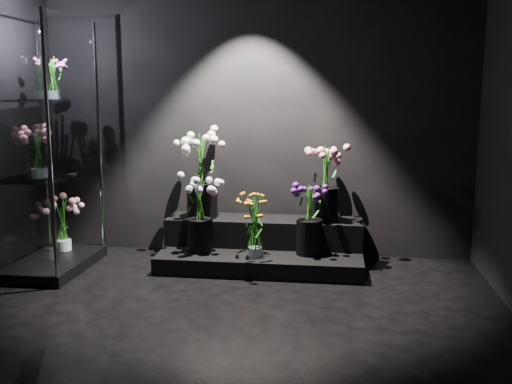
# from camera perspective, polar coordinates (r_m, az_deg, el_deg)

# --- Properties ---
(floor) EXTENTS (4.00, 4.00, 0.00)m
(floor) POSITION_cam_1_polar(r_m,az_deg,el_deg) (3.70, -4.29, -14.52)
(floor) COLOR black
(floor) RESTS_ON ground
(wall_back) EXTENTS (4.00, 0.00, 4.00)m
(wall_back) POSITION_cam_1_polar(r_m,az_deg,el_deg) (5.34, 0.00, 8.56)
(wall_back) COLOR black
(wall_back) RESTS_ON floor
(wall_front) EXTENTS (4.00, 0.00, 4.00)m
(wall_front) POSITION_cam_1_polar(r_m,az_deg,el_deg) (1.48, -21.26, 4.09)
(wall_front) COLOR black
(wall_front) RESTS_ON floor
(display_riser) EXTENTS (1.78, 0.79, 0.39)m
(display_riser) POSITION_cam_1_polar(r_m,az_deg,el_deg) (5.16, 0.66, -5.40)
(display_riser) COLOR black
(display_riser) RESTS_ON floor
(display_case) EXTENTS (0.59, 0.98, 2.15)m
(display_case) POSITION_cam_1_polar(r_m,az_deg,el_deg) (5.15, -20.24, 4.25)
(display_case) COLOR black
(display_case) RESTS_ON floor
(bouquet_orange_bells) EXTENTS (0.31, 0.31, 0.52)m
(bouquet_orange_bells) POSITION_cam_1_polar(r_m,az_deg,el_deg) (4.83, -0.09, -3.35)
(bouquet_orange_bells) COLOR white
(bouquet_orange_bells) RESTS_ON display_riser
(bouquet_lilac) EXTENTS (0.42, 0.42, 0.67)m
(bouquet_lilac) POSITION_cam_1_polar(r_m,az_deg,el_deg) (4.98, -5.67, -1.64)
(bouquet_lilac) COLOR black
(bouquet_lilac) RESTS_ON display_riser
(bouquet_purple) EXTENTS (0.36, 0.36, 0.61)m
(bouquet_purple) POSITION_cam_1_polar(r_m,az_deg,el_deg) (4.90, 5.38, -2.33)
(bouquet_purple) COLOR black
(bouquet_purple) RESTS_ON display_riser
(bouquet_cream_roses) EXTENTS (0.43, 0.43, 0.77)m
(bouquet_cream_roses) POSITION_cam_1_polar(r_m,az_deg,el_deg) (5.21, -5.44, 2.06)
(bouquet_cream_roses) COLOR black
(bouquet_cream_roses) RESTS_ON display_riser
(bouquet_pink_roses) EXTENTS (0.36, 0.36, 0.66)m
(bouquet_pink_roses) POSITION_cam_1_polar(r_m,az_deg,el_deg) (5.07, 6.98, 1.28)
(bouquet_pink_roses) COLOR black
(bouquet_pink_roses) RESTS_ON display_riser
(bouquet_case_pink) EXTENTS (0.33, 0.33, 0.41)m
(bouquet_case_pink) POSITION_cam_1_polar(r_m,az_deg,el_deg) (4.99, -20.95, 3.80)
(bouquet_case_pink) COLOR white
(bouquet_case_pink) RESTS_ON display_case
(bouquet_case_magenta) EXTENTS (0.24, 0.24, 0.38)m
(bouquet_case_magenta) POSITION_cam_1_polar(r_m,az_deg,el_deg) (5.26, -19.63, 10.87)
(bouquet_case_magenta) COLOR white
(bouquet_case_magenta) RESTS_ON display_case
(bouquet_case_base_pink) EXTENTS (0.41, 0.41, 0.49)m
(bouquet_case_base_pink) POSITION_cam_1_polar(r_m,az_deg,el_deg) (5.48, -18.78, -2.91)
(bouquet_case_base_pink) COLOR white
(bouquet_case_base_pink) RESTS_ON display_case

